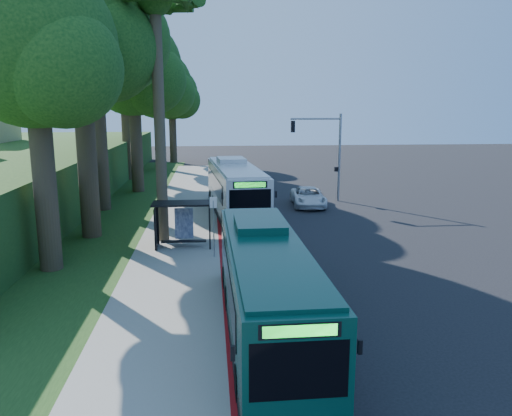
{
  "coord_description": "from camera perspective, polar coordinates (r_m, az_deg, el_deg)",
  "views": [
    {
      "loc": [
        -5.52,
        -29.12,
        7.49
      ],
      "look_at": [
        -2.74,
        1.0,
        1.36
      ],
      "focal_mm": 35.0,
      "sensor_mm": 36.0,
      "label": 1
    }
  ],
  "objects": [
    {
      "name": "pickup",
      "position": [
        38.61,
        5.99,
        1.28
      ],
      "size": [
        2.71,
        5.29,
        1.43
      ],
      "primitive_type": "imported",
      "rotation": [
        0.0,
        0.0,
        -0.07
      ],
      "color": "silver",
      "rests_on": "ground"
    },
    {
      "name": "traffic_signal_pole",
      "position": [
        40.33,
        8.13,
        6.98
      ],
      "size": [
        4.1,
        0.3,
        7.0
      ],
      "color": "gray",
      "rests_on": "ground"
    },
    {
      "name": "grass_verge",
      "position": [
        35.72,
        -17.24,
        -1.13
      ],
      "size": [
        8.0,
        70.0,
        0.06
      ],
      "primitive_type": "cube",
      "color": "#234719",
      "rests_on": "ground"
    },
    {
      "name": "tree_0",
      "position": [
        30.14,
        -19.41,
        17.9
      ],
      "size": [
        8.4,
        8.0,
        15.7
      ],
      "color": "#382B1E",
      "rests_on": "ground"
    },
    {
      "name": "white_bus",
      "position": [
        34.91,
        -2.41,
        2.21
      ],
      "size": [
        3.81,
        13.15,
        3.87
      ],
      "rotation": [
        0.0,
        0.0,
        0.08
      ],
      "color": "silver",
      "rests_on": "ground"
    },
    {
      "name": "teal_bus",
      "position": [
        16.72,
        1.1,
        -8.8
      ],
      "size": [
        2.64,
        11.74,
        3.49
      ],
      "rotation": [
        0.0,
        0.0,
        0.01
      ],
      "color": "#0B3C31",
      "rests_on": "ground"
    },
    {
      "name": "tree_1",
      "position": [
        38.29,
        -18.05,
        18.78
      ],
      "size": [
        10.5,
        10.0,
        18.26
      ],
      "color": "#382B1E",
      "rests_on": "ground"
    },
    {
      "name": "tree_3",
      "position": [
        53.94,
        -14.74,
        15.86
      ],
      "size": [
        10.08,
        9.6,
        17.28
      ],
      "color": "#382B1E",
      "rests_on": "ground"
    },
    {
      "name": "tree_2",
      "position": [
        45.65,
        -13.76,
        14.88
      ],
      "size": [
        8.82,
        8.4,
        15.12
      ],
      "color": "#382B1E",
      "rests_on": "ground"
    },
    {
      "name": "bus_shelter",
      "position": [
        26.93,
        -8.86,
        -0.87
      ],
      "size": [
        3.2,
        1.51,
        2.55
      ],
      "color": "black",
      "rests_on": "ground"
    },
    {
      "name": "tree_6",
      "position": [
        24.36,
        -23.86,
        15.73
      ],
      "size": [
        7.56,
        7.2,
        13.74
      ],
      "color": "#382B1E",
      "rests_on": "ground"
    },
    {
      "name": "sidewalk",
      "position": [
        30.11,
        -8.52,
        -2.97
      ],
      "size": [
        4.5,
        70.0,
        0.12
      ],
      "primitive_type": "cube",
      "color": "gray",
      "rests_on": "ground"
    },
    {
      "name": "stop_sign_pole",
      "position": [
        24.72,
        -4.88,
        -1.23
      ],
      "size": [
        0.35,
        0.06,
        3.17
      ],
      "color": "gray",
      "rests_on": "ground"
    },
    {
      "name": "tree_4",
      "position": [
        61.43,
        -11.07,
        13.33
      ],
      "size": [
        8.4,
        8.0,
        14.14
      ],
      "color": "#382B1E",
      "rests_on": "ground"
    },
    {
      "name": "ground",
      "position": [
        30.57,
        5.29,
        -2.78
      ],
      "size": [
        140.0,
        140.0,
        0.0
      ],
      "primitive_type": "plane",
      "color": "black",
      "rests_on": "ground"
    },
    {
      "name": "tree_5",
      "position": [
        69.3,
        -9.55,
        12.52
      ],
      "size": [
        7.35,
        7.0,
        12.86
      ],
      "color": "#382B1E",
      "rests_on": "ground"
    },
    {
      "name": "red_curb",
      "position": [
        26.2,
        -3.94,
        -5.04
      ],
      "size": [
        0.25,
        30.0,
        0.13
      ],
      "primitive_type": "cube",
      "color": "maroon",
      "rests_on": "ground"
    },
    {
      "name": "palm_tree",
      "position": [
        28.18,
        -11.44,
        21.22
      ],
      "size": [
        4.2,
        4.2,
        14.4
      ],
      "color": "#4C3F2D",
      "rests_on": "ground"
    }
  ]
}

